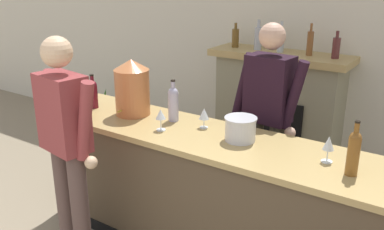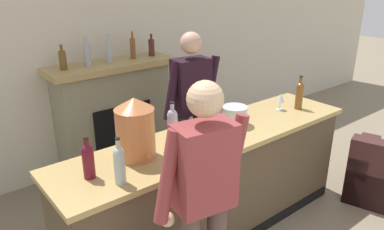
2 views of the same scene
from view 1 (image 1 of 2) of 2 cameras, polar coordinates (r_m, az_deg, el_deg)
name	(u,v)px [view 1 (image 1 of 2)]	position (r m, az deg, el deg)	size (l,w,h in m)	color
wall_back_panel	(286,43)	(4.78, 12.45, 9.36)	(12.00, 0.07, 2.75)	beige
bar_counter	(202,193)	(3.36, 1.30, -10.37)	(2.84, 0.68, 0.99)	brown
fireplace_stone	(277,112)	(4.69, 11.32, 0.42)	(1.46, 0.52, 1.64)	gray
potted_plant_corner	(96,116)	(5.77, -12.64, -0.08)	(0.44, 0.45, 0.71)	#4B423B
person_customer	(67,147)	(3.13, -16.31, -4.07)	(0.65, 0.35, 1.74)	brown
person_bartender	(267,119)	(3.56, 9.96, -0.52)	(0.66, 0.33, 1.75)	#494539
copper_dispenser	(132,87)	(3.54, -7.99, 3.71)	(0.29, 0.33, 0.46)	#C17140
ice_bucket_steel	(240,129)	(3.03, 6.48, -1.85)	(0.23, 0.23, 0.17)	silver
wine_bottle_merlot_tall	(354,151)	(2.67, 20.76, -4.53)	(0.07, 0.07, 0.34)	brown
wine_bottle_riesling_slim	(86,100)	(3.58, -13.95, 2.02)	(0.07, 0.07, 0.33)	#A6BAB4
wine_bottle_port_short	(93,93)	(3.80, -13.08, 2.91)	(0.08, 0.08, 0.30)	#5A1120
wine_bottle_cabernet_heavy	(173,102)	(3.38, -2.51, 1.68)	(0.08, 0.08, 0.34)	#A8A6C1
wine_glass_by_dispenser	(161,115)	(3.19, -4.20, -0.03)	(0.08, 0.08, 0.17)	silver
wine_glass_front_right	(204,114)	(3.24, 1.61, 0.09)	(0.08, 0.08, 0.16)	silver
wine_glass_mid_counter	(329,144)	(2.80, 17.75, -3.75)	(0.07, 0.07, 0.17)	silver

